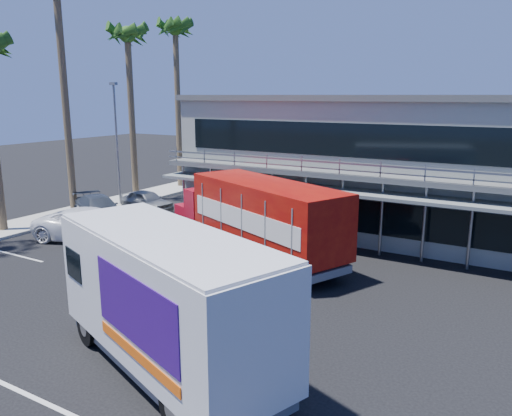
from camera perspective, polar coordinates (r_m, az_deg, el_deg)
The scene contains 11 objects.
ground at distance 17.83m, azimuth -7.90°, elevation -11.48°, with size 120.00×120.00×0.00m, color black.
building at distance 28.77m, azimuth 15.64°, elevation 5.06°, with size 22.40×12.00×7.30m.
curb_strip at distance 32.18m, azimuth -22.52°, elevation -1.15°, with size 3.00×32.00×0.16m, color #A5A399.
palm_e at distance 35.91m, azimuth -14.44°, elevation 17.65°, with size 2.80×2.80×12.25m.
palm_f at distance 40.37m, azimuth -9.18°, elevation 18.58°, with size 2.80×2.80×13.25m.
light_pole_far at distance 34.11m, azimuth -15.63°, elevation 7.63°, with size 0.50×0.25×8.09m.
red_truck at distance 22.37m, azimuth 0.07°, elevation -0.92°, with size 10.81×6.62×3.62m.
white_van at distance 13.54m, azimuth -10.07°, elevation -10.26°, with size 8.29×5.28×3.83m.
parked_car_c at distance 26.86m, azimuth -18.19°, elevation -1.82°, with size 2.69×5.83×1.62m, color white.
parked_car_d at distance 31.14m, azimuth -17.49°, elevation -0.02°, with size 1.98×4.88×1.42m, color #333A44.
parked_car_e at distance 32.76m, azimuth -12.39°, elevation 0.83°, with size 1.58×3.92×1.34m, color gray.
Camera 1 is at (10.19, -12.68, 7.29)m, focal length 35.00 mm.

